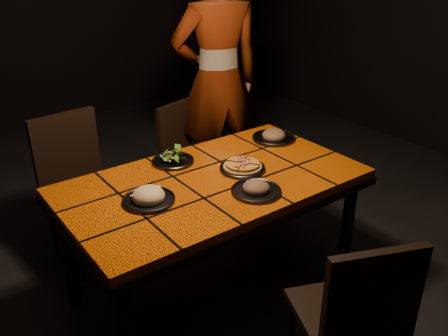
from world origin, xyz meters
TOP-DOWN VIEW (x-y plane):
  - room_shell at (0.00, 0.00)m, footprint 6.04×7.04m
  - dining_table at (0.00, 0.00)m, footprint 1.62×0.92m
  - chair_near at (0.03, -0.98)m, footprint 0.53×0.53m
  - chair_far_left at (-0.46, 0.84)m, footprint 0.47×0.47m
  - chair_far_right at (0.40, 0.89)m, footprint 0.48×0.48m
  - diner at (0.72, 0.95)m, footprint 0.80×0.62m
  - plate_pizza at (0.19, -0.01)m, footprint 0.30×0.30m
  - plate_pasta at (-0.39, -0.01)m, footprint 0.26×0.26m
  - plate_salad at (-0.07, 0.30)m, footprint 0.24×0.24m
  - plate_mushroom_a at (0.09, -0.26)m, footprint 0.26×0.26m
  - plate_mushroom_b at (0.64, 0.22)m, footprint 0.28×0.28m

SIDE VIEW (x-z plane):
  - chair_far_right at x=0.40m, z-range 0.06..0.91m
  - chair_near at x=0.03m, z-range 0.07..0.96m
  - chair_far_left at x=-0.46m, z-range 0.07..1.02m
  - dining_table at x=0.00m, z-range 0.30..1.05m
  - plate_pizza at x=0.19m, z-range 0.75..0.79m
  - plate_mushroom_a at x=0.09m, z-range 0.73..0.81m
  - plate_pasta at x=-0.39m, z-range 0.73..0.82m
  - plate_mushroom_b at x=0.64m, z-range 0.73..0.82m
  - plate_salad at x=-0.07m, z-range 0.74..0.81m
  - diner at x=0.72m, z-range 0.00..1.92m
  - room_shell at x=0.00m, z-range -0.04..3.04m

